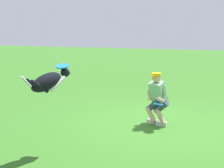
{
  "coord_description": "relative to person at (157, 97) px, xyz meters",
  "views": [
    {
      "loc": [
        -1.66,
        7.24,
        2.31
      ],
      "look_at": [
        0.64,
        1.22,
        1.18
      ],
      "focal_mm": 49.7,
      "sensor_mm": 36.0,
      "label": 1
    }
  ],
  "objects": [
    {
      "name": "ground_plane",
      "position": [
        0.06,
        0.01,
        -0.7
      ],
      "size": [
        60.0,
        60.0,
        0.0
      ],
      "primitive_type": "plane",
      "color": "#356F23"
    },
    {
      "name": "person",
      "position": [
        0.0,
        0.0,
        0.0
      ],
      "size": [
        0.65,
        0.69,
        1.29
      ],
      "rotation": [
        0.0,
        0.0,
        1.2
      ],
      "color": "silver",
      "rests_on": "ground_plane"
    },
    {
      "name": "dog",
      "position": [
        1.43,
        2.53,
        0.69
      ],
      "size": [
        0.56,
        0.95,
        0.48
      ],
      "rotation": [
        0.0,
        0.0,
        4.25
      ],
      "color": "black"
    },
    {
      "name": "frisbee_held",
      "position": [
        -0.11,
        0.37,
        -0.09
      ],
      "size": [
        0.32,
        0.32,
        0.08
      ],
      "primitive_type": "cylinder",
      "rotation": [
        -0.17,
        -0.08,
        2.43
      ],
      "color": "#228FEB",
      "rests_on": "person"
    },
    {
      "name": "frisbee_flying",
      "position": [
        1.34,
        2.2,
        0.94
      ],
      "size": [
        0.34,
        0.33,
        0.09
      ],
      "primitive_type": "cylinder",
      "rotation": [
        0.21,
        -0.05,
        3.58
      ],
      "color": "#1E84E0"
    }
  ]
}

